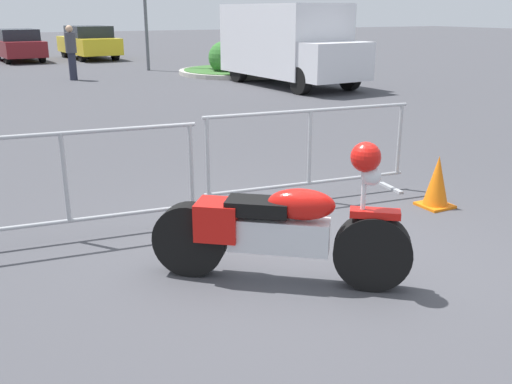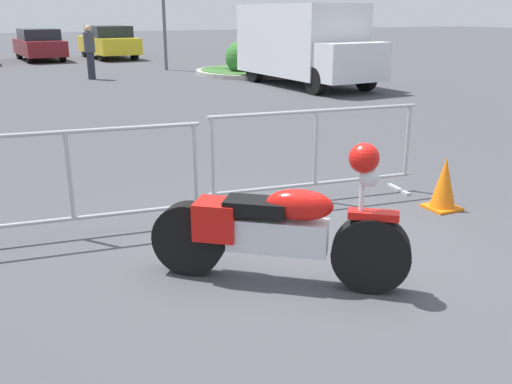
% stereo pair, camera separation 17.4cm
% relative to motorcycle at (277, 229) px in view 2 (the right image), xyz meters
% --- Properties ---
extents(ground_plane, '(120.00, 120.00, 0.00)m').
position_rel_motorcycle_xyz_m(ground_plane, '(0.48, 0.25, -0.45)').
color(ground_plane, '#424247').
extents(motorcycle, '(1.77, 1.43, 1.19)m').
position_rel_motorcycle_xyz_m(motorcycle, '(0.00, 0.00, 0.00)').
color(motorcycle, black).
rests_on(motorcycle, ground).
extents(crowd_barrier_near, '(2.52, 0.70, 1.07)m').
position_rel_motorcycle_xyz_m(crowd_barrier_near, '(-1.35, 1.67, 0.11)').
color(crowd_barrier_near, '#9EA0A5').
rests_on(crowd_barrier_near, ground).
extents(crowd_barrier_far, '(2.52, 0.70, 1.07)m').
position_rel_motorcycle_xyz_m(crowd_barrier_far, '(1.35, 1.67, 0.11)').
color(crowd_barrier_far, '#9EA0A5').
rests_on(crowd_barrier_far, ground).
extents(delivery_van, '(2.29, 5.12, 2.31)m').
position_rel_motorcycle_xyz_m(delivery_van, '(6.62, 11.11, 0.79)').
color(delivery_van, silver).
rests_on(delivery_van, ground).
extents(parked_car_maroon, '(1.97, 4.15, 1.37)m').
position_rel_motorcycle_xyz_m(parked_car_maroon, '(0.49, 23.84, 0.24)').
color(parked_car_maroon, maroon).
rests_on(parked_car_maroon, ground).
extents(parked_car_yellow, '(2.12, 4.46, 1.47)m').
position_rel_motorcycle_xyz_m(parked_car_yellow, '(3.50, 23.66, 0.29)').
color(parked_car_yellow, yellow).
rests_on(parked_car_yellow, ground).
extents(pedestrian, '(0.36, 0.36, 1.69)m').
position_rel_motorcycle_xyz_m(pedestrian, '(1.23, 15.39, 0.47)').
color(pedestrian, '#262838').
rests_on(pedestrian, ground).
extents(planter_island, '(4.18, 4.18, 1.14)m').
position_rel_motorcycle_xyz_m(planter_island, '(6.79, 14.70, -0.11)').
color(planter_island, '#ADA89E').
rests_on(planter_island, ground).
extents(traffic_cone, '(0.34, 0.34, 0.59)m').
position_rel_motorcycle_xyz_m(traffic_cone, '(2.49, 0.79, -0.17)').
color(traffic_cone, orange).
rests_on(traffic_cone, ground).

